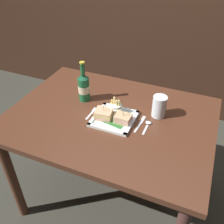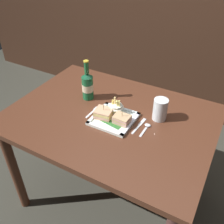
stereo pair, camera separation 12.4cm
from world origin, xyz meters
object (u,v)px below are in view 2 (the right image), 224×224
(water_glass, at_px, (160,111))
(knife, at_px, (139,125))
(sandwich_half_right, at_px, (122,119))
(fries_cup, at_px, (116,107))
(spoon, at_px, (147,127))
(sandwich_half_left, at_px, (104,113))
(fork, at_px, (93,111))
(dining_table, at_px, (110,129))
(square_plate, at_px, (114,119))
(beer_bottle, at_px, (88,85))

(water_glass, height_order, knife, water_glass)
(sandwich_half_right, distance_m, water_glass, 0.22)
(fries_cup, relative_size, spoon, 0.88)
(sandwich_half_left, relative_size, fork, 0.85)
(sandwich_half_left, distance_m, spoon, 0.26)
(sandwich_half_right, distance_m, fries_cup, 0.10)
(dining_table, relative_size, square_plate, 5.10)
(square_plate, xyz_separation_m, knife, (0.15, 0.02, -0.01))
(sandwich_half_right, bearing_deg, knife, 21.63)
(square_plate, bearing_deg, water_glass, 31.69)
(fork, bearing_deg, dining_table, 9.23)
(sandwich_half_left, relative_size, water_glass, 0.83)
(dining_table, bearing_deg, knife, -0.69)
(sandwich_half_right, bearing_deg, fries_cup, 137.51)
(fries_cup, distance_m, water_glass, 0.25)
(sandwich_half_right, height_order, water_glass, water_glass)
(sandwich_half_right, relative_size, spoon, 0.76)
(square_plate, relative_size, fries_cup, 2.22)
(beer_bottle, xyz_separation_m, water_glass, (0.48, 0.02, -0.04))
(beer_bottle, height_order, water_glass, beer_bottle)
(beer_bottle, bearing_deg, square_plate, -25.70)
(water_glass, distance_m, knife, 0.14)
(square_plate, distance_m, fork, 0.15)
(square_plate, height_order, water_glass, water_glass)
(dining_table, height_order, fork, fork)
(fork, bearing_deg, sandwich_half_right, -5.83)
(sandwich_half_left, xyz_separation_m, fork, (-0.09, 0.02, -0.03))
(dining_table, bearing_deg, square_plate, -36.40)
(sandwich_half_right, height_order, beer_bottle, beer_bottle)
(spoon, bearing_deg, fork, -176.80)
(square_plate, height_order, fries_cup, fries_cup)
(fork, bearing_deg, water_glass, 19.23)
(square_plate, bearing_deg, sandwich_half_left, -168.70)
(water_glass, xyz_separation_m, fork, (-0.37, -0.13, -0.05))
(knife, bearing_deg, spoon, 4.63)
(square_plate, bearing_deg, fries_cup, 104.71)
(beer_bottle, distance_m, spoon, 0.46)
(water_glass, bearing_deg, dining_table, -156.87)
(fries_cup, bearing_deg, dining_table, -127.76)
(sandwich_half_right, xyz_separation_m, water_glass, (0.16, 0.15, 0.02))
(sandwich_half_right, bearing_deg, sandwich_half_left, 180.00)
(sandwich_half_left, bearing_deg, fries_cup, 56.64)
(fries_cup, xyz_separation_m, water_glass, (0.24, 0.08, 0.01))
(sandwich_half_left, height_order, fork, sandwich_half_left)
(fork, height_order, spoon, spoon)
(square_plate, relative_size, water_glass, 1.81)
(fries_cup, xyz_separation_m, fork, (-0.13, -0.05, -0.05))
(square_plate, relative_size, spoon, 1.97)
(spoon, bearing_deg, sandwich_half_left, -171.00)
(dining_table, xyz_separation_m, square_plate, (0.04, -0.03, 0.11))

